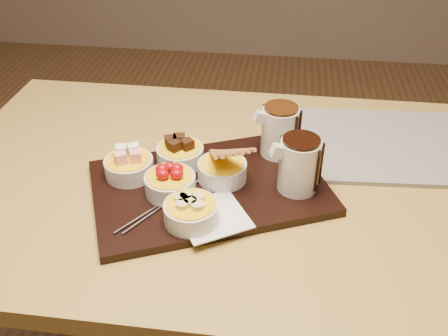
# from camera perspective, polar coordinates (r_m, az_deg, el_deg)

# --- Properties ---
(dining_table) EXTENTS (1.20, 0.80, 0.75)m
(dining_table) POSITION_cam_1_polar(r_m,az_deg,el_deg) (1.12, -0.93, -4.86)
(dining_table) COLOR #A8893E
(dining_table) RESTS_ON ground
(serving_board) EXTENTS (0.54, 0.46, 0.02)m
(serving_board) POSITION_cam_1_polar(r_m,az_deg,el_deg) (1.01, -1.68, -2.23)
(serving_board) COLOR black
(serving_board) RESTS_ON dining_table
(napkin) EXTENTS (0.16, 0.16, 0.00)m
(napkin) POSITION_cam_1_polar(r_m,az_deg,el_deg) (0.93, -1.34, -5.53)
(napkin) COLOR white
(napkin) RESTS_ON serving_board
(bowl_marshmallows) EXTENTS (0.10, 0.10, 0.04)m
(bowl_marshmallows) POSITION_cam_1_polar(r_m,az_deg,el_deg) (1.04, -10.79, 0.07)
(bowl_marshmallows) COLOR beige
(bowl_marshmallows) RESTS_ON serving_board
(bowl_cake) EXTENTS (0.10, 0.10, 0.04)m
(bowl_cake) POSITION_cam_1_polar(r_m,az_deg,el_deg) (1.06, -5.02, 1.45)
(bowl_cake) COLOR beige
(bowl_cake) RESTS_ON serving_board
(bowl_strawberries) EXTENTS (0.10, 0.10, 0.04)m
(bowl_strawberries) POSITION_cam_1_polar(r_m,az_deg,el_deg) (0.98, -6.17, -1.87)
(bowl_strawberries) COLOR beige
(bowl_strawberries) RESTS_ON serving_board
(bowl_biscotti) EXTENTS (0.10, 0.10, 0.04)m
(bowl_biscotti) POSITION_cam_1_polar(r_m,az_deg,el_deg) (1.01, -0.21, -0.36)
(bowl_biscotti) COLOR beige
(bowl_biscotti) RESTS_ON serving_board
(bowl_bananas) EXTENTS (0.10, 0.10, 0.04)m
(bowl_bananas) POSITION_cam_1_polar(r_m,az_deg,el_deg) (0.91, -3.80, -5.13)
(bowl_bananas) COLOR beige
(bowl_bananas) RESTS_ON serving_board
(pitcher_dark_chocolate) EXTENTS (0.10, 0.10, 0.11)m
(pitcher_dark_chocolate) POSITION_cam_1_polar(r_m,az_deg,el_deg) (0.98, 8.56, 0.29)
(pitcher_dark_chocolate) COLOR silver
(pitcher_dark_chocolate) RESTS_ON serving_board
(pitcher_milk_chocolate) EXTENTS (0.10, 0.10, 0.11)m
(pitcher_milk_chocolate) POSITION_cam_1_polar(r_m,az_deg,el_deg) (1.08, 6.36, 4.17)
(pitcher_milk_chocolate) COLOR silver
(pitcher_milk_chocolate) RESTS_ON serving_board
(fondue_skewers) EXTENTS (0.23, 0.17, 0.01)m
(fondue_skewers) POSITION_cam_1_polar(r_m,az_deg,el_deg) (0.97, -6.42, -3.55)
(fondue_skewers) COLOR silver
(fondue_skewers) RESTS_ON serving_board
(newspaper) EXTENTS (0.41, 0.34, 0.01)m
(newspaper) POSITION_cam_1_polar(r_m,az_deg,el_deg) (1.21, 17.81, 2.57)
(newspaper) COLOR beige
(newspaper) RESTS_ON dining_table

